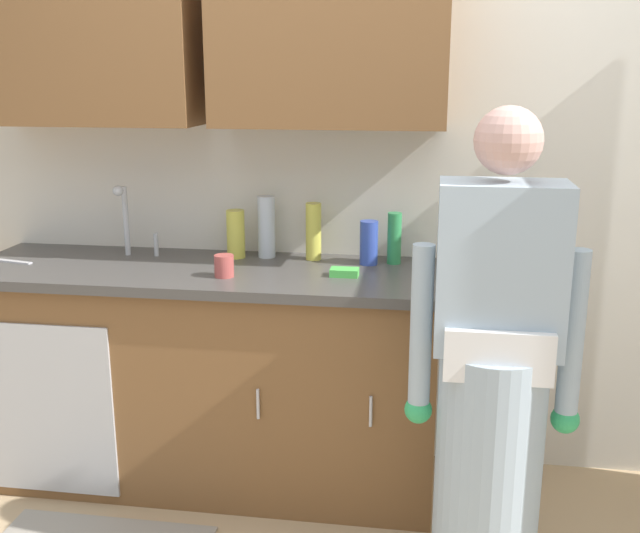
# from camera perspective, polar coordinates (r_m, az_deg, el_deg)

# --- Properties ---
(kitchen_wall_with_uppers) EXTENTS (4.80, 0.44, 2.70)m
(kitchen_wall_with_uppers) POSITION_cam_1_polar(r_m,az_deg,el_deg) (3.18, -0.33, 10.40)
(kitchen_wall_with_uppers) COLOR silver
(kitchen_wall_with_uppers) RESTS_ON ground
(counter_cabinet) EXTENTS (1.90, 0.62, 0.90)m
(counter_cabinet) POSITION_cam_1_polar(r_m,az_deg,el_deg) (3.23, -8.50, -8.47)
(counter_cabinet) COLOR brown
(counter_cabinet) RESTS_ON ground
(countertop) EXTENTS (1.96, 0.66, 0.04)m
(countertop) POSITION_cam_1_polar(r_m,az_deg,el_deg) (3.08, -8.77, -0.39)
(countertop) COLOR #474442
(countertop) RESTS_ON counter_cabinet
(sink) EXTENTS (0.50, 0.36, 0.35)m
(sink) POSITION_cam_1_polar(r_m,az_deg,el_deg) (3.21, -14.78, -0.01)
(sink) COLOR #B7BABF
(sink) RESTS_ON counter_cabinet
(person_at_sink) EXTENTS (0.55, 0.34, 1.62)m
(person_at_sink) POSITION_cam_1_polar(r_m,az_deg,el_deg) (2.45, 13.00, -10.28)
(person_at_sink) COLOR white
(person_at_sink) RESTS_ON ground
(bottle_water_tall) EXTENTS (0.08, 0.08, 0.21)m
(bottle_water_tall) POSITION_cam_1_polar(r_m,az_deg,el_deg) (3.19, -6.46, 2.48)
(bottle_water_tall) COLOR #D8D14C
(bottle_water_tall) RESTS_ON countertop
(bottle_water_short) EXTENTS (0.07, 0.07, 0.24)m
(bottle_water_short) POSITION_cam_1_polar(r_m,az_deg,el_deg) (3.14, -0.50, 2.69)
(bottle_water_short) COLOR #D8D14C
(bottle_water_short) RESTS_ON countertop
(bottle_soap) EXTENTS (0.07, 0.07, 0.18)m
(bottle_soap) POSITION_cam_1_polar(r_m,az_deg,el_deg) (3.07, 3.76, 1.83)
(bottle_soap) COLOR #334CB2
(bottle_soap) RESTS_ON countertop
(bottle_dish_liquid) EXTENTS (0.07, 0.07, 0.26)m
(bottle_dish_liquid) POSITION_cam_1_polar(r_m,az_deg,el_deg) (3.19, -4.11, 3.05)
(bottle_dish_liquid) COLOR silver
(bottle_dish_liquid) RESTS_ON countertop
(bottle_cleaner_spray) EXTENTS (0.06, 0.06, 0.21)m
(bottle_cleaner_spray) POSITION_cam_1_polar(r_m,az_deg,el_deg) (3.09, 5.70, 2.16)
(bottle_cleaner_spray) COLOR #2D8C4C
(bottle_cleaner_spray) RESTS_ON countertop
(cup_by_sink) EXTENTS (0.08, 0.08, 0.09)m
(cup_by_sink) POSITION_cam_1_polar(r_m,az_deg,el_deg) (2.91, -7.35, 0.05)
(cup_by_sink) COLOR #B24C47
(cup_by_sink) RESTS_ON countertop
(knife_on_counter) EXTENTS (0.24, 0.08, 0.01)m
(knife_on_counter) POSITION_cam_1_polar(r_m,az_deg,el_deg) (3.39, -22.76, 0.40)
(knife_on_counter) COLOR silver
(knife_on_counter) RESTS_ON countertop
(sponge) EXTENTS (0.11, 0.07, 0.03)m
(sponge) POSITION_cam_1_polar(r_m,az_deg,el_deg) (2.90, 1.88, -0.44)
(sponge) COLOR #4CBF4C
(sponge) RESTS_ON countertop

